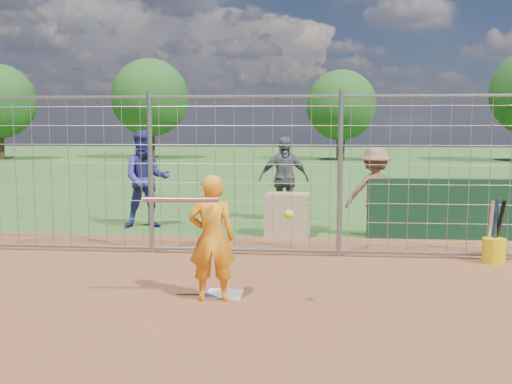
# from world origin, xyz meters

# --- Properties ---
(ground) EXTENTS (100.00, 100.00, 0.00)m
(ground) POSITION_xyz_m (0.00, 0.00, 0.00)
(ground) COLOR #2D591E
(ground) RESTS_ON ground
(home_plate) EXTENTS (0.43, 0.43, 0.02)m
(home_plate) POSITION_xyz_m (0.00, -0.20, 0.01)
(home_plate) COLOR silver
(home_plate) RESTS_ON ground
(dugout_wall) EXTENTS (2.60, 0.20, 1.10)m
(dugout_wall) POSITION_xyz_m (3.40, 3.60, 0.55)
(dugout_wall) COLOR #11381E
(dugout_wall) RESTS_ON ground
(batter) EXTENTS (0.58, 0.41, 1.49)m
(batter) POSITION_xyz_m (-0.11, -0.43, 0.75)
(batter) COLOR orange
(batter) RESTS_ON ground
(bystander_a) EXTENTS (1.13, 0.98, 1.96)m
(bystander_a) POSITION_xyz_m (-2.23, 4.31, 0.98)
(bystander_a) COLOR navy
(bystander_a) RESTS_ON ground
(bystander_b) EXTENTS (1.14, 0.65, 1.83)m
(bystander_b) POSITION_xyz_m (0.50, 5.30, 0.92)
(bystander_b) COLOR #56565B
(bystander_b) RESTS_ON ground
(bystander_c) EXTENTS (1.10, 0.66, 1.66)m
(bystander_c) POSITION_xyz_m (2.24, 3.71, 0.83)
(bystander_c) COLOR brown
(bystander_c) RESTS_ON ground
(equipment_bin) EXTENTS (0.85, 0.63, 0.80)m
(equipment_bin) POSITION_xyz_m (0.63, 3.64, 0.40)
(equipment_bin) COLOR tan
(equipment_bin) RESTS_ON ground
(equipment_in_play) EXTENTS (1.70, 0.12, 0.23)m
(equipment_in_play) POSITION_xyz_m (-0.13, -0.65, 1.19)
(equipment_in_play) COLOR silver
(equipment_in_play) RESTS_ON ground
(bucket_with_bats) EXTENTS (0.34, 0.39, 0.98)m
(bucket_with_bats) POSITION_xyz_m (3.79, 1.76, 0.25)
(bucket_with_bats) COLOR yellow
(bucket_with_bats) RESTS_ON ground
(backstop_fence) EXTENTS (9.08, 0.08, 2.60)m
(backstop_fence) POSITION_xyz_m (0.00, 2.00, 1.26)
(backstop_fence) COLOR gray
(backstop_fence) RESTS_ON ground
(tree_line) EXTENTS (44.66, 6.72, 6.48)m
(tree_line) POSITION_xyz_m (3.13, 28.13, 3.71)
(tree_line) COLOR #3F2B19
(tree_line) RESTS_ON ground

